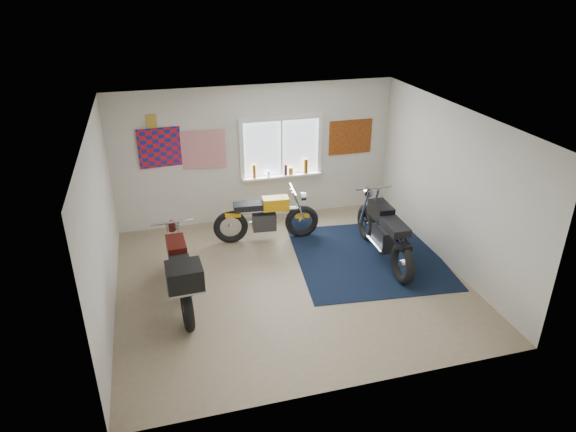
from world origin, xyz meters
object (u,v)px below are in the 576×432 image
object	(u,v)px
yellow_triumph	(266,218)
navy_rug	(368,257)
black_chrome_bike	(384,233)
maroon_tourer	(181,274)

from	to	relation	value
yellow_triumph	navy_rug	bearing A→B (deg)	-31.02
navy_rug	black_chrome_bike	distance (m)	0.55
navy_rug	yellow_triumph	xyz separation A→B (m)	(-1.58, 1.14, 0.43)
navy_rug	black_chrome_bike	size ratio (longest dim) A/B	1.17
navy_rug	yellow_triumph	world-z (taller)	yellow_triumph
navy_rug	maroon_tourer	distance (m)	3.38
navy_rug	yellow_triumph	size ratio (longest dim) A/B	1.31
yellow_triumph	black_chrome_bike	size ratio (longest dim) A/B	0.89
yellow_triumph	black_chrome_bike	world-z (taller)	black_chrome_bike
navy_rug	maroon_tourer	world-z (taller)	maroon_tourer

